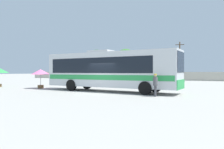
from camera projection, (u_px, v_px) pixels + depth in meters
name	position (u px, v px, depth m)	size (l,w,h in m)	color
ground_plane	(142.00, 86.00, 27.13)	(300.00, 300.00, 0.00)	#A3A099
perimeter_wall	(174.00, 76.00, 44.38)	(80.00, 0.30, 1.74)	#B2AD9E
coach_bus_silver_green	(108.00, 69.00, 19.29)	(12.54, 3.04, 3.71)	silver
attendant_by_bus_door	(155.00, 84.00, 15.21)	(0.35, 0.35, 1.63)	#38383D
vendor_umbrella_secondary_pink	(41.00, 72.00, 22.70)	(1.95, 1.95, 2.03)	gray
parked_car_leftmost_dark_blue	(122.00, 77.00, 45.50)	(4.23, 2.21, 1.40)	navy
parked_car_second_dark_blue	(150.00, 77.00, 42.76)	(4.36, 2.21, 1.47)	navy
utility_pole_near	(180.00, 60.00, 45.34)	(1.78, 0.51, 8.10)	#4C3823
roadside_tree_left	(97.00, 59.00, 57.16)	(5.99, 5.99, 7.67)	brown
roadside_tree_midleft	(126.00, 58.00, 55.71)	(5.33, 5.33, 7.70)	brown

